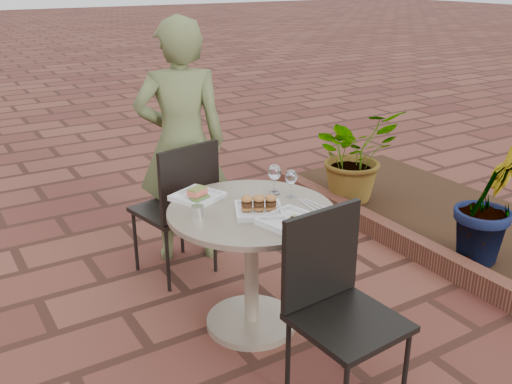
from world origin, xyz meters
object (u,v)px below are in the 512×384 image
chair_near (335,294)px  plate_tuna (291,221)px  diner (182,144)px  plate_salmon (198,196)px  cafe_table (251,250)px  plate_sliders (259,207)px  chair_far (181,200)px

chair_near → plate_tuna: bearing=80.9°
diner → plate_salmon: diner is taller
cafe_table → diner: size_ratio=0.54×
plate_tuna → plate_salmon: bearing=114.4°
plate_sliders → plate_tuna: (0.06, -0.21, -0.02)m
chair_near → plate_sliders: size_ratio=2.86×
plate_salmon → plate_tuna: size_ratio=0.95×
diner → chair_far: bearing=81.8°
chair_far → plate_tuna: (0.16, -1.00, 0.20)m
chair_far → plate_salmon: (-0.09, -0.45, 0.20)m
chair_near → plate_salmon: size_ratio=3.01×
plate_sliders → plate_tuna: size_ratio=1.00×
chair_far → plate_salmon: size_ratio=3.01×
chair_near → plate_salmon: 1.01m
diner → cafe_table: bearing=106.8°
chair_far → chair_near: 1.41m
plate_tuna → chair_near: bearing=-95.0°
chair_far → plate_sliders: bearing=85.6°
chair_near → diner: size_ratio=0.56×
diner → plate_salmon: bearing=91.6°
cafe_table → plate_tuna: plate_tuna is taller
plate_salmon → plate_tuna: plate_salmon is taller
cafe_table → chair_far: 0.73m
diner → plate_tuna: bearing=110.5°
chair_near → diner: bearing=85.3°
plate_tuna → diner: bearing=90.9°
cafe_table → plate_salmon: plate_salmon is taller
diner → plate_sliders: 1.06m
diner → plate_sliders: (-0.04, -1.06, -0.07)m
diner → chair_near: bearing=109.1°
chair_far → diner: bearing=-129.1°
chair_far → diner: (0.14, 0.27, 0.28)m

